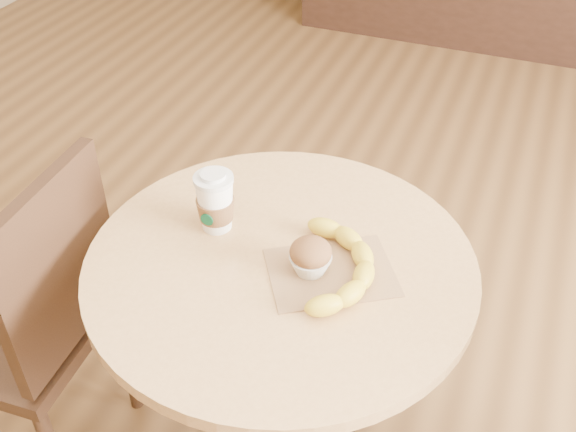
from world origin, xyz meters
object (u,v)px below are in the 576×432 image
object	(u,v)px
chair_left	(33,320)
coffee_cup	(215,203)
banana	(335,267)
cafe_table	(281,324)
muffin	(311,257)

from	to	relation	value
chair_left	coffee_cup	distance (m)	0.54
chair_left	banana	size ratio (longest dim) A/B	3.16
coffee_cup	cafe_table	bearing A→B (deg)	-15.38
cafe_table	muffin	bearing A→B (deg)	-10.45
coffee_cup	muffin	size ratio (longest dim) A/B	1.63
cafe_table	coffee_cup	world-z (taller)	coffee_cup
chair_left	coffee_cup	xyz separation A→B (m)	(0.40, 0.19, 0.32)
banana	chair_left	bearing A→B (deg)	177.60
chair_left	coffee_cup	size ratio (longest dim) A/B	6.59
muffin	banana	size ratio (longest dim) A/B	0.29
coffee_cup	muffin	bearing A→B (deg)	-13.91
cafe_table	banana	xyz separation A→B (m)	(0.12, -0.00, 0.21)
muffin	banana	distance (m)	0.05
muffin	banana	bearing A→B (deg)	8.93
chair_left	coffee_cup	bearing A→B (deg)	111.62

